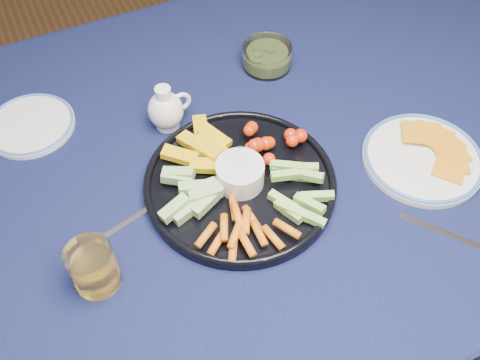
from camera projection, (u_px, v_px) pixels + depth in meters
name	position (u px, v px, depth m)	size (l,w,h in m)	color
dining_table	(254.00, 170.00, 1.14)	(1.67, 1.07, 0.75)	#4C3219
crudite_platter	(239.00, 181.00, 0.99)	(0.36, 0.36, 0.11)	black
creamer_pitcher	(166.00, 110.00, 1.07)	(0.09, 0.07, 0.10)	white
pickle_bowl	(267.00, 57.00, 1.20)	(0.11, 0.11, 0.05)	white
cheese_plate	(423.00, 157.00, 1.03)	(0.23, 0.23, 0.03)	white
juice_tumbler	(94.00, 269.00, 0.85)	(0.08, 0.08, 0.09)	white
fork_left	(138.00, 216.00, 0.96)	(0.17, 0.06, 0.00)	white
fork_right	(461.00, 240.00, 0.93)	(0.13, 0.16, 0.00)	white
side_plate_extra	(30.00, 125.00, 1.09)	(0.18, 0.18, 0.01)	white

